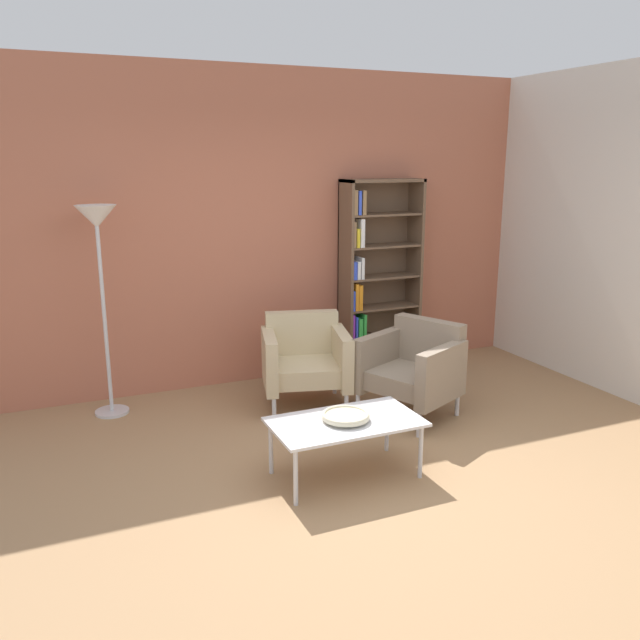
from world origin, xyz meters
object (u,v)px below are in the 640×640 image
armchair_spare_guest (305,359)px  floor_lamp_torchiere (98,242)px  coffee_table_low (346,425)px  bookshelf_tall (373,279)px  armchair_near_window (413,367)px  decorative_bowl (346,416)px

armchair_spare_guest → floor_lamp_torchiere: floor_lamp_torchiere is taller
coffee_table_low → bookshelf_tall: bearing=57.8°
bookshelf_tall → armchair_spare_guest: bearing=-146.7°
armchair_near_window → floor_lamp_torchiere: bearing=-138.7°
armchair_spare_guest → floor_lamp_torchiere: 1.94m
armchair_near_window → floor_lamp_torchiere: size_ratio=0.52×
coffee_table_low → armchair_spare_guest: armchair_spare_guest is taller
armchair_near_window → bookshelf_tall: bearing=143.1°
decorative_bowl → bookshelf_tall: bearing=57.8°
decorative_bowl → armchair_spare_guest: 1.36m
bookshelf_tall → armchair_near_window: bearing=-102.1°
decorative_bowl → armchair_near_window: bearing=37.6°
armchair_spare_guest → floor_lamp_torchiere: bearing=178.9°
bookshelf_tall → decorative_bowl: bookshelf_tall is taller
coffee_table_low → floor_lamp_torchiere: (-1.33, 1.79, 1.08)m
armchair_near_window → decorative_bowl: bearing=-77.2°
coffee_table_low → armchair_spare_guest: bearing=79.2°
coffee_table_low → armchair_near_window: bearing=37.6°
armchair_spare_guest → floor_lamp_torchiere: (-1.58, 0.46, 1.03)m
bookshelf_tall → coffee_table_low: size_ratio=1.90×
coffee_table_low → floor_lamp_torchiere: floor_lamp_torchiere is taller
bookshelf_tall → armchair_spare_guest: (-1.00, -0.66, -0.51)m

